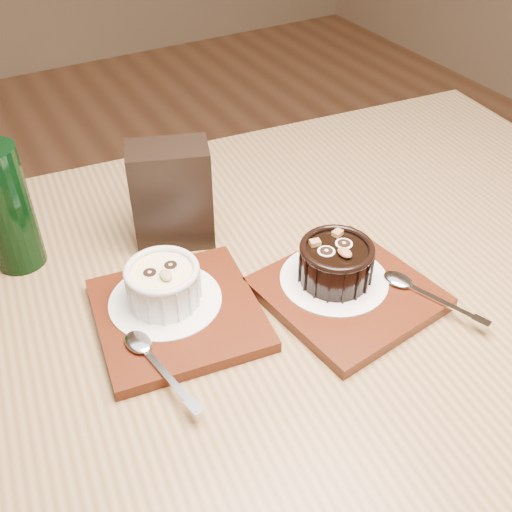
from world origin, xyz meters
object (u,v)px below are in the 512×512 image
at_px(tray_left, 178,314).
at_px(condiment_stand, 172,196).
at_px(ramekin_dark, 336,261).
at_px(green_bottle, 5,204).
at_px(ramekin_white, 163,283).
at_px(tray_right, 347,293).
at_px(table, 259,356).

distance_m(tray_left, condiment_stand, 0.16).
relative_size(ramekin_dark, green_bottle, 0.38).
height_order(ramekin_white, tray_right, ramekin_white).
xyz_separation_m(table, ramekin_dark, (0.09, -0.02, 0.13)).
bearing_deg(tray_right, tray_left, 160.77).
relative_size(tray_left, tray_right, 1.00).
bearing_deg(tray_left, table, -15.32).
bearing_deg(green_bottle, ramekin_white, -54.11).
xyz_separation_m(table, tray_left, (-0.09, 0.03, 0.10)).
bearing_deg(green_bottle, ramekin_dark, -37.13).
bearing_deg(tray_right, ramekin_white, 156.22).
bearing_deg(tray_right, condiment_stand, 122.67).
height_order(table, tray_right, tray_right).
distance_m(tray_right, ramekin_dark, 0.04).
relative_size(table, condiment_stand, 9.10).
relative_size(table, tray_right, 7.08).
bearing_deg(ramekin_white, tray_left, -74.05).
bearing_deg(table, ramekin_white, 155.28).
bearing_deg(ramekin_dark, tray_right, -78.78).
xyz_separation_m(tray_left, ramekin_white, (-0.01, 0.02, 0.04)).
xyz_separation_m(ramekin_dark, green_bottle, (-0.32, 0.24, 0.04)).
bearing_deg(table, ramekin_dark, -12.24).
distance_m(ramekin_dark, green_bottle, 0.40).
height_order(ramekin_white, green_bottle, green_bottle).
bearing_deg(ramekin_dark, green_bottle, 139.21).
relative_size(tray_left, ramekin_white, 2.12).
relative_size(table, ramekin_white, 15.01).
bearing_deg(ramekin_dark, tray_left, 162.53).
bearing_deg(tray_left, condiment_stand, 67.43).
bearing_deg(condiment_stand, tray_right, -57.33).
height_order(table, green_bottle, green_bottle).
height_order(tray_left, ramekin_dark, ramekin_dark).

